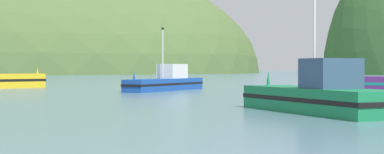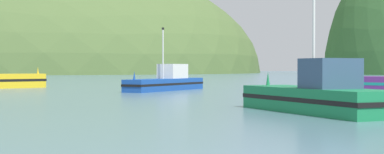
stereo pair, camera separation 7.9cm
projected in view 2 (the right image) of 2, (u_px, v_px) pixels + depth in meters
The scene contains 3 objects.
hill_mid_right at pixel (18, 73), 217.77m from camera, with size 184.27×147.41×88.80m, color #516B38.
fishing_boat_blue at pixel (167, 82), 50.99m from camera, with size 7.60×10.27×5.56m.
fishing_boat_green at pixel (317, 96), 25.77m from camera, with size 5.22×9.25×6.48m.
Camera 2 is at (-2.42, -10.53, 2.05)m, focal length 53.64 mm.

